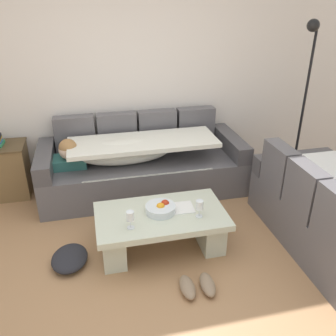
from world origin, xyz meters
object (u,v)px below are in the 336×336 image
Objects in this scene: couch_near_window at (334,215)px; floor_lamp at (304,93)px; coffee_table at (161,226)px; wine_glass_near_left at (130,217)px; couch_along_wall at (140,165)px; crumpled_garment at (70,258)px; fruit_bowl at (161,208)px; open_magazine at (179,208)px; pair_of_shoes at (197,286)px; wine_glass_near_right at (200,206)px.

couch_near_window is 0.89× the size of floor_lamp.
coffee_table is 0.43m from wine_glass_near_left.
crumpled_garment is at bearing -124.62° from couch_along_wall.
coffee_table is 4.29× the size of fruit_bowl.
wine_glass_near_left is at bearing -11.26° from crumpled_garment.
crumpled_garment is (-2.44, 0.28, -0.27)m from couch_near_window.
open_magazine is at bearing 5.15° from crumpled_garment.
fruit_bowl is 2.38m from floor_lamp.
floor_lamp is at bearing 32.09° from open_magazine.
pair_of_shoes is at bearing -137.14° from floor_lamp.
wine_glass_near_left reaches higher than open_magazine.
floor_lamp reaches higher than couch_near_window.
couch_near_window is 1.47m from pair_of_shoes.
fruit_bowl is at bearing 77.53° from coffee_table.
coffee_table is at bearing -164.69° from open_magazine.
crumpled_garment is at bearing -176.53° from coffee_table.
wine_glass_near_left is 0.09× the size of floor_lamp.
wine_glass_near_right reaches higher than pair_of_shoes.
wine_glass_near_right is (0.34, -1.29, 0.17)m from couch_along_wall.
wine_glass_near_right is at bearing -21.41° from coffee_table.
couch_along_wall reaches higher than wine_glass_near_left.
wine_glass_near_right is at bearing 80.99° from couch_near_window.
couch_near_window is at bearing -12.57° from fruit_bowl.
wine_glass_near_left is at bearing -102.14° from couch_along_wall.
floor_lamp is at bearing 27.90° from fruit_bowl.
wine_glass_near_right is 0.69m from pair_of_shoes.
pair_of_shoes is at bearing -88.34° from open_magazine.
open_magazine reaches higher than crumpled_garment.
fruit_bowl is 1.69× the size of wine_glass_near_left.
fruit_bowl is 0.18m from open_magazine.
wine_glass_near_right is at bearing -46.72° from open_magazine.
couch_along_wall is 2.18m from floor_lamp.
wine_glass_near_right reaches higher than crumpled_garment.
pair_of_shoes is (-1.42, -0.29, -0.29)m from couch_near_window.
wine_glass_near_right is (0.33, -0.13, 0.26)m from coffee_table.
fruit_bowl is 0.37m from wine_glass_near_left.
crumpled_garment is at bearing 150.98° from pair_of_shoes.
wine_glass_near_right is 0.59× the size of open_magazine.
pair_of_shoes is 0.75× the size of crumpled_garment.
open_magazine is at bearing 75.29° from couch_near_window.
couch_along_wall is 1.17m from coffee_table.
couch_near_window is at bearing -9.01° from wine_glass_near_right.
floor_lamp reaches higher than coffee_table.
fruit_bowl is at bearing 154.59° from wine_glass_near_right.
couch_near_window is 1.62m from fruit_bowl.
fruit_bowl is at bearing -152.10° from floor_lamp.
fruit_bowl is 0.14× the size of floor_lamp.
couch_along_wall is 6.00× the size of crumpled_garment.
fruit_bowl is 0.93× the size of pair_of_shoes.
couch_along_wall and couch_near_window have the same top height.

